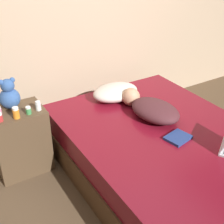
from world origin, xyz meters
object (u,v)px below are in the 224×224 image
at_px(person_lying, 151,108).
at_px(bottle_green, 28,110).
at_px(bottle_white, 38,106).
at_px(bottle_orange, 16,113).
at_px(pillow, 115,92).
at_px(teddy_bear, 9,95).
at_px(book, 178,138).
at_px(bottle_red, 0,117).

xyz_separation_m(person_lying, bottle_green, (-1.06, 0.37, 0.11)).
distance_m(bottle_white, bottle_orange, 0.21).
distance_m(pillow, person_lying, 0.48).
distance_m(teddy_bear, bottle_orange, 0.22).
height_order(pillow, bottle_orange, bottle_orange).
height_order(bottle_green, book, bottle_green).
xyz_separation_m(person_lying, bottle_white, (-0.96, 0.39, 0.12)).
bearing_deg(book, teddy_bear, 138.27).
distance_m(teddy_bear, bottle_green, 0.23).
bearing_deg(person_lying, book, -103.77).
distance_m(teddy_bear, bottle_red, 0.25).
height_order(person_lying, bottle_white, bottle_white).
xyz_separation_m(teddy_bear, bottle_orange, (-0.01, -0.21, -0.07)).
relative_size(bottle_red, bottle_orange, 0.75).
height_order(person_lying, teddy_bear, teddy_bear).
distance_m(pillow, bottle_orange, 1.08).
distance_m(teddy_bear, book, 1.52).
bearing_deg(pillow, person_lying, -77.47).
bearing_deg(bottle_white, bottle_red, -177.41).
bearing_deg(teddy_bear, pillow, -4.77).
bearing_deg(bottle_red, person_lying, -15.89).
distance_m(person_lying, bottle_white, 1.04).
distance_m(bottle_red, bottle_white, 0.34).
relative_size(pillow, bottle_red, 6.52).
bearing_deg(teddy_bear, bottle_orange, -93.31).
bearing_deg(book, bottle_red, 147.38).
relative_size(person_lying, bottle_red, 9.22).
bearing_deg(bottle_orange, teddy_bear, 86.69).
xyz_separation_m(pillow, bottle_orange, (-1.06, -0.12, 0.13)).
bearing_deg(bottle_orange, pillow, 6.33).
xyz_separation_m(pillow, bottle_red, (-1.20, -0.10, 0.12)).
relative_size(person_lying, bottle_green, 10.37).
distance_m(teddy_bear, bottle_white, 0.27).
bearing_deg(bottle_green, pillow, 6.10).
distance_m(person_lying, bottle_orange, 1.23).
bearing_deg(book, pillow, 93.87).
bearing_deg(book, bottle_white, 138.22).
xyz_separation_m(person_lying, bottle_red, (-1.30, 0.37, 0.11)).
height_order(pillow, person_lying, person_lying).
relative_size(bottle_red, book, 0.32).
bearing_deg(teddy_bear, bottle_green, -62.46).
distance_m(person_lying, teddy_bear, 1.30).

